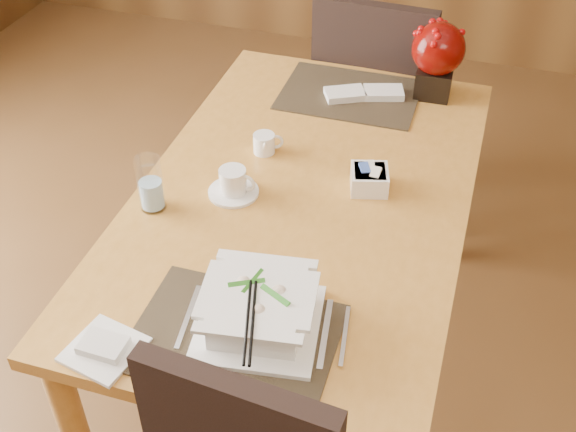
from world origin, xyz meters
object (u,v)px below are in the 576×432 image
(coffee_cup, at_px, (233,183))
(sugar_caddy, at_px, (369,179))
(dining_table, at_px, (303,219))
(soup_setting, at_px, (258,311))
(water_glass, at_px, (150,184))
(creamer_jug, at_px, (264,143))
(bread_plate, at_px, (104,350))
(berry_decor, at_px, (438,55))
(far_chair, at_px, (375,98))

(coffee_cup, distance_m, sugar_caddy, 0.38)
(dining_table, relative_size, soup_setting, 4.92)
(coffee_cup, xyz_separation_m, water_glass, (-0.19, -0.12, 0.04))
(soup_setting, bearing_deg, creamer_jug, 99.73)
(coffee_cup, relative_size, sugar_caddy, 1.39)
(bread_plate, bearing_deg, coffee_cup, 83.13)
(coffee_cup, height_order, creamer_jug, coffee_cup)
(bread_plate, bearing_deg, water_glass, 103.06)
(soup_setting, height_order, creamer_jug, soup_setting)
(bread_plate, bearing_deg, berry_decor, 68.31)
(water_glass, distance_m, berry_decor, 1.04)
(berry_decor, bearing_deg, soup_setting, -100.90)
(dining_table, distance_m, soup_setting, 0.53)
(sugar_caddy, bearing_deg, coffee_cup, -159.26)
(sugar_caddy, bearing_deg, soup_setting, -102.38)
(water_glass, relative_size, sugar_caddy, 1.56)
(soup_setting, height_order, berry_decor, berry_decor)
(water_glass, xyz_separation_m, far_chair, (0.40, 1.08, -0.28))
(coffee_cup, height_order, far_chair, far_chair)
(coffee_cup, xyz_separation_m, berry_decor, (0.45, 0.70, 0.11))
(water_glass, bearing_deg, soup_setting, -38.03)
(dining_table, bearing_deg, creamer_jug, 137.68)
(water_glass, bearing_deg, coffee_cup, 32.84)
(water_glass, bearing_deg, creamer_jug, 58.87)
(dining_table, distance_m, water_glass, 0.45)
(dining_table, xyz_separation_m, water_glass, (-0.37, -0.18, 0.18))
(dining_table, relative_size, creamer_jug, 18.06)
(coffee_cup, height_order, water_glass, water_glass)
(far_chair, bearing_deg, berry_decor, 134.51)
(water_glass, height_order, sugar_caddy, water_glass)
(soup_setting, bearing_deg, far_chair, 82.53)
(coffee_cup, relative_size, bread_plate, 0.95)
(coffee_cup, height_order, sugar_caddy, coffee_cup)
(water_glass, distance_m, bread_plate, 0.50)
(dining_table, bearing_deg, bread_plate, -111.00)
(coffee_cup, bearing_deg, bread_plate, -96.87)
(berry_decor, xyz_separation_m, far_chair, (-0.23, 0.26, -0.34))
(water_glass, xyz_separation_m, bread_plate, (0.11, -0.49, -0.07))
(bread_plate, relative_size, far_chair, 0.15)
(dining_table, bearing_deg, water_glass, -153.61)
(creamer_jug, bearing_deg, berry_decor, 23.90)
(dining_table, height_order, bread_plate, bread_plate)
(far_chair, bearing_deg, sugar_caddy, 102.32)
(bread_plate, bearing_deg, creamer_jug, 83.75)
(sugar_caddy, xyz_separation_m, berry_decor, (0.09, 0.56, 0.11))
(berry_decor, bearing_deg, sugar_caddy, -99.38)
(creamer_jug, bearing_deg, dining_table, -66.76)
(coffee_cup, bearing_deg, dining_table, 19.06)
(dining_table, height_order, coffee_cup, coffee_cup)
(soup_setting, xyz_separation_m, coffee_cup, (-0.23, 0.44, -0.02))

